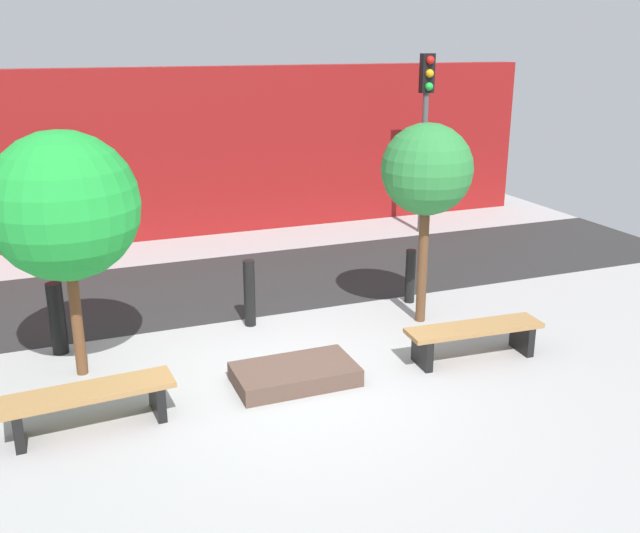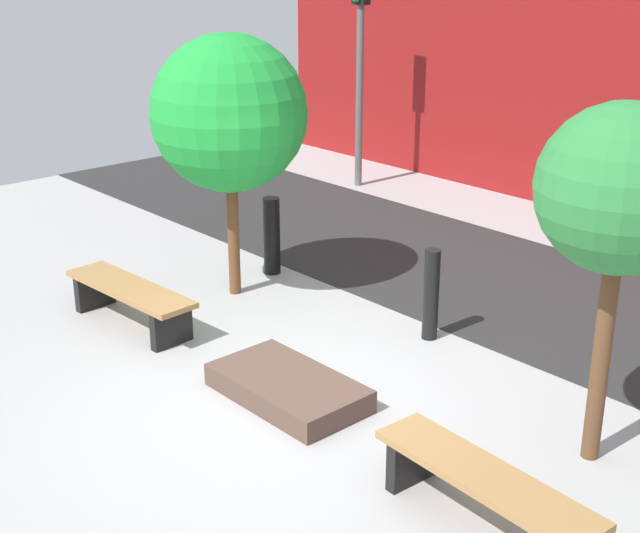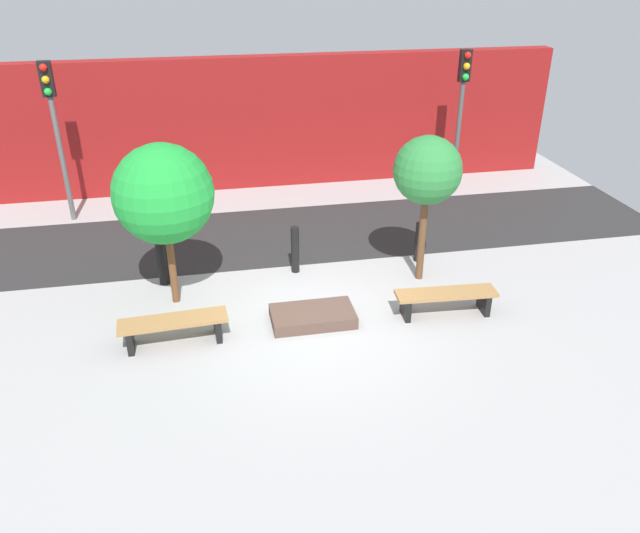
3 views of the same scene
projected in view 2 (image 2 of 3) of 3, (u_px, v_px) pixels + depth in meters
The scene contains 10 objects.
ground_plane at pixel (288, 398), 8.25m from camera, with size 18.00×18.00×0.00m, color #A1A1A1.
road_strip at pixel (532, 293), 10.66m from camera, with size 18.00×3.22×0.01m, color #292929.
bench_left at pixel (130, 297), 9.69m from camera, with size 1.83×0.59×0.46m.
bench_right at pixel (485, 489), 6.33m from camera, with size 1.86×0.56×0.46m.
planter_bed at pixel (288, 388), 8.21m from camera, with size 1.48×0.83×0.22m, color brown.
tree_behind_left_bench at pixel (229, 114), 9.94m from camera, with size 1.77×1.77×3.05m.
tree_behind_right_bench at pixel (622, 192), 6.55m from camera, with size 1.29×1.29×2.93m.
bollard_far_left at pixel (272, 236), 11.15m from camera, with size 0.21×0.21×0.99m, color black.
bollard_left at pixel (431, 295), 9.32m from camera, with size 0.17×0.17×0.99m, color black.
traffic_light_west at pixel (360, 30), 14.37m from camera, with size 0.28×0.27×3.76m.
Camera 2 is at (5.62, -4.68, 4.03)m, focal length 50.00 mm.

